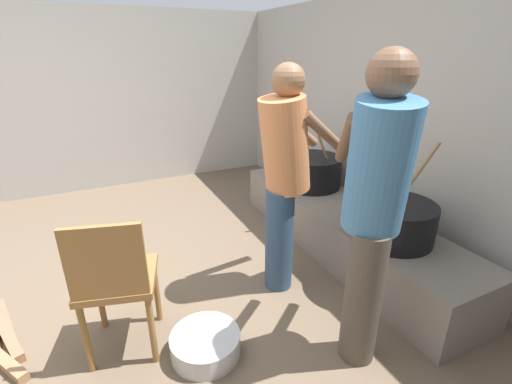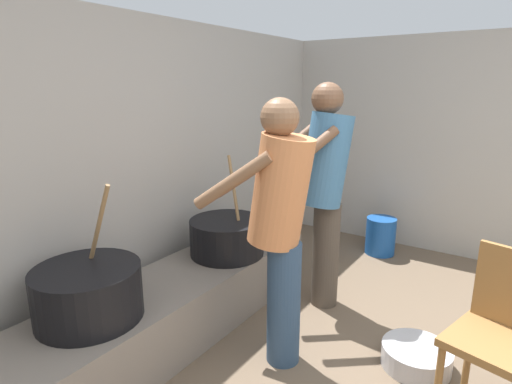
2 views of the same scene
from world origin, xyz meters
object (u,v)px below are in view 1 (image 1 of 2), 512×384
cooking_pot_secondary (394,221)px  cook_in_blue_shirt (375,201)px  metal_mixing_bowl (206,344)px  cook_in_orange_shirt (285,170)px  chair_brown_wood (116,280)px  cooking_pot_main (311,171)px

cooking_pot_secondary → cook_in_blue_shirt: 0.82m
metal_mixing_bowl → cook_in_orange_shirt: bearing=118.6°
cooking_pot_secondary → cook_in_blue_shirt: cook_in_blue_shirt is taller
cook_in_orange_shirt → cook_in_blue_shirt: bearing=5.6°
chair_brown_wood → cooking_pot_secondary: bearing=84.0°
cook_in_orange_shirt → chair_brown_wood: size_ratio=1.79×
cooking_pot_secondary → cook_in_blue_shirt: (0.38, -0.60, 0.41)m
cook_in_orange_shirt → cooking_pot_secondary: bearing=61.3°
metal_mixing_bowl → cook_in_blue_shirt: bearing=66.1°
cooking_pot_main → cooking_pot_secondary: bearing=-3.7°
cooking_pot_secondary → cook_in_orange_shirt: bearing=-118.7°
cooking_pot_main → chair_brown_wood: size_ratio=0.85×
cooking_pot_secondary → metal_mixing_bowl: bearing=-88.8°
cook_in_blue_shirt → metal_mixing_bowl: size_ratio=4.10×
chair_brown_wood → cook_in_orange_shirt: bearing=98.9°
cook_in_orange_shirt → chair_brown_wood: cook_in_orange_shirt is taller
cook_in_orange_shirt → metal_mixing_bowl: (0.40, -0.73, -0.84)m
cooking_pot_main → cook_in_orange_shirt: bearing=-44.7°
cooking_pot_main → metal_mixing_bowl: size_ratio=1.84×
cooking_pot_secondary → chair_brown_wood: cooking_pot_secondary is taller
cook_in_blue_shirt → cook_in_orange_shirt: bearing=-174.4°
cooking_pot_secondary → metal_mixing_bowl: cooking_pot_secondary is taller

